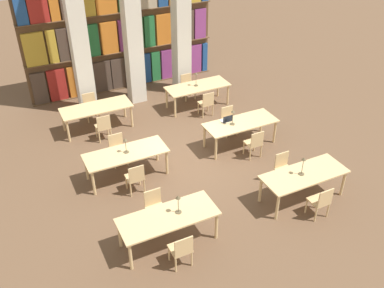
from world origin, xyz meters
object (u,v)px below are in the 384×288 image
pillar_right (181,8)px  chair_11 (188,86)px  chair_5 (118,149)px  chair_8 (103,126)px  reading_table_1 (304,176)px  chair_9 (91,106)px  reading_table_4 (96,109)px  reading_table_5 (198,88)px  desk_lamp_0 (178,201)px  desk_lamp_2 (125,143)px  reading_table_3 (241,125)px  chair_1 (155,207)px  pillar_center (131,14)px  desk_lamp_3 (233,115)px  chair_7 (229,120)px  chair_4 (135,177)px  laptop (227,120)px  desk_lamp_4 (196,77)px  desk_lamp_1 (303,163)px  chair_0 (181,249)px  reading_table_2 (126,155)px  chair_2 (321,201)px  chair_10 (207,103)px  chair_6 (254,143)px  pillar_left (76,22)px

pillar_right → chair_11: (-0.09, -0.67, -2.53)m
chair_5 → chair_8: size_ratio=1.00×
reading_table_1 → chair_9: chair_9 is taller
reading_table_4 → reading_table_5: 3.46m
desk_lamp_0 → desk_lamp_2: 2.66m
reading_table_3 → chair_1: bearing=-150.7°
pillar_center → desk_lamp_3: bearing=-70.6°
pillar_center → chair_11: 3.10m
reading_table_3 → chair_7: 0.75m
chair_4 → reading_table_3: bearing=11.7°
pillar_center → laptop: size_ratio=18.75×
chair_1 → reading_table_5: size_ratio=0.40×
pillar_right → desk_lamp_4: 2.35m
desk_lamp_2 → reading_table_4: 2.76m
chair_4 → desk_lamp_2: bearing=86.9°
chair_4 → chair_5: (0.00, 1.43, 0.00)m
desk_lamp_0 → desk_lamp_1: (3.20, -0.09, 0.02)m
chair_0 → chair_8: bearing=90.5°
desk_lamp_0 → desk_lamp_3: size_ratio=0.98×
pillar_center → chair_4: pillar_center is taller
laptop → desk_lamp_4: (0.27, 2.49, 0.28)m
desk_lamp_1 → chair_11: desk_lamp_1 is taller
reading_table_2 → laptop: bearing=4.4°
chair_4 → chair_9: size_ratio=1.00×
reading_table_3 → pillar_center: bearing=112.7°
chair_2 → reading_table_4: chair_2 is taller
chair_11 → desk_lamp_4: desk_lamp_4 is taller
chair_8 → laptop: bearing=-29.5°
desk_lamp_3 → chair_10: desk_lamp_3 is taller
pillar_right → desk_lamp_4: size_ratio=12.48×
chair_1 → desk_lamp_0: bearing=111.2°
chair_5 → laptop: (3.15, -0.47, 0.34)m
desk_lamp_1 → reading_table_5: (-0.04, 5.43, -0.41)m
chair_1 → chair_6: size_ratio=1.00×
pillar_center → desk_lamp_4: pillar_center is taller
chair_1 → desk_lamp_3: desk_lamp_3 is taller
chair_5 → chair_11: 4.37m
chair_1 → chair_4: bearing=-88.7°
reading_table_2 → reading_table_5: (3.44, 2.70, 0.00)m
pillar_center → reading_table_3: (1.71, -4.08, -2.32)m
desk_lamp_1 → desk_lamp_4: 5.46m
desk_lamp_0 → chair_0: bearing=-110.5°
desk_lamp_2 → chair_5: bearing=93.2°
chair_5 → chair_7: (3.52, 0.01, 0.00)m
reading_table_1 → chair_10: (-0.16, 4.73, -0.22)m
chair_7 → desk_lamp_4: (-0.10, 2.01, 0.62)m
pillar_left → chair_8: (-0.05, -2.06, -2.53)m
pillar_center → reading_table_1: pillar_center is taller
chair_2 → desk_lamp_2: size_ratio=2.04×
laptop → reading_table_2: bearing=4.4°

